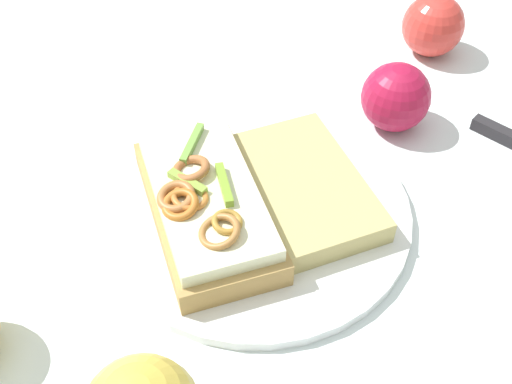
{
  "coord_description": "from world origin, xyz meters",
  "views": [
    {
      "loc": [
        0.04,
        -0.39,
        0.44
      ],
      "look_at": [
        0.0,
        0.0,
        0.03
      ],
      "focal_mm": 44.38,
      "sensor_mm": 36.0,
      "label": 1
    }
  ],
  "objects": [
    {
      "name": "ground_plane",
      "position": [
        0.0,
        0.0,
        0.0
      ],
      "size": [
        2.0,
        2.0,
        0.0
      ],
      "primitive_type": "plane",
      "color": "white",
      "rests_on": "ground"
    },
    {
      "name": "plate",
      "position": [
        0.0,
        0.0,
        0.01
      ],
      "size": [
        0.29,
        0.29,
        0.01
      ],
      "primitive_type": "cylinder",
      "color": "white",
      "rests_on": "ground_plane"
    },
    {
      "name": "sandwich",
      "position": [
        -0.04,
        -0.02,
        0.03
      ],
      "size": [
        0.16,
        0.21,
        0.05
      ],
      "rotation": [
        0.0,
        0.0,
        2.0
      ],
      "color": "#AE884D",
      "rests_on": "plate"
    },
    {
      "name": "bread_slice_side",
      "position": [
        0.04,
        0.02,
        0.02
      ],
      "size": [
        0.17,
        0.19,
        0.02
      ],
      "primitive_type": "cube",
      "rotation": [
        0.0,
        0.0,
        2.06
      ],
      "color": "tan",
      "rests_on": "plate"
    },
    {
      "name": "apple_0",
      "position": [
        0.18,
        0.29,
        0.04
      ],
      "size": [
        0.08,
        0.08,
        0.07
      ],
      "primitive_type": "sphere",
      "rotation": [
        0.0,
        0.0,
        4.83
      ],
      "color": "red",
      "rests_on": "ground_plane"
    },
    {
      "name": "apple_3",
      "position": [
        0.13,
        0.15,
        0.04
      ],
      "size": [
        0.1,
        0.1,
        0.07
      ],
      "primitive_type": "sphere",
      "rotation": [
        0.0,
        0.0,
        3.69
      ],
      "color": "#AB1539",
      "rests_on": "ground_plane"
    },
    {
      "name": "knife",
      "position": [
        0.25,
        0.13,
        0.01
      ],
      "size": [
        0.1,
        0.08,
        0.01
      ],
      "rotation": [
        0.0,
        0.0,
        5.65
      ],
      "color": "silver",
      "rests_on": "ground_plane"
    }
  ]
}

